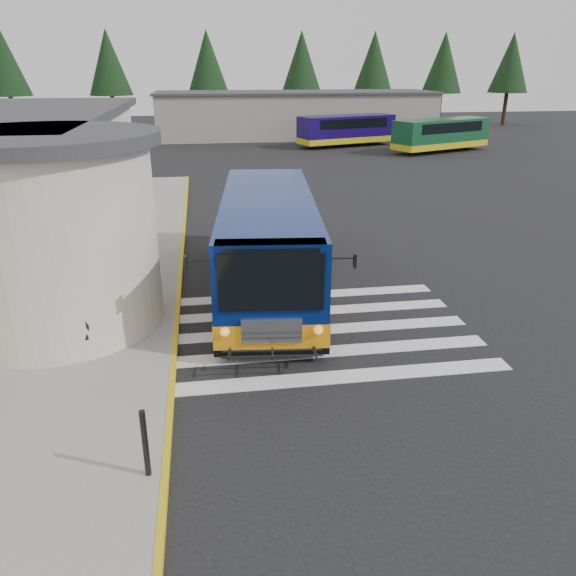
{
  "coord_description": "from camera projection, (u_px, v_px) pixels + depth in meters",
  "views": [
    {
      "loc": [
        -3.17,
        -13.64,
        6.35
      ],
      "look_at": [
        -1.17,
        -0.5,
        1.1
      ],
      "focal_mm": 35.0,
      "sensor_mm": 36.0,
      "label": 1
    }
  ],
  "objects": [
    {
      "name": "sidewalk",
      "position": [
        22.0,
        280.0,
        17.71
      ],
      "size": [
        10.0,
        34.0,
        0.15
      ],
      "primitive_type": "cube",
      "color": "gray",
      "rests_on": "ground"
    },
    {
      "name": "pedestrian_a",
      "position": [
        82.0,
        323.0,
        12.61
      ],
      "size": [
        0.61,
        0.72,
        1.66
      ],
      "primitive_type": "imported",
      "rotation": [
        0.0,
        0.0,
        2.0
      ],
      "color": "black",
      "rests_on": "sidewalk"
    },
    {
      "name": "bollard",
      "position": [
        145.0,
        443.0,
        8.94
      ],
      "size": [
        0.1,
        0.1,
        1.21
      ],
      "primitive_type": "cylinder",
      "color": "black",
      "rests_on": "sidewalk"
    },
    {
      "name": "transit_bus",
      "position": [
        268.0,
        247.0,
        16.62
      ],
      "size": [
        4.11,
        10.37,
        2.86
      ],
      "rotation": [
        0.0,
        0.0,
        -0.1
      ],
      "color": "navy",
      "rests_on": "ground"
    },
    {
      "name": "depot_building",
      "position": [
        295.0,
        114.0,
        54.0
      ],
      "size": [
        26.4,
        8.4,
        4.2
      ],
      "color": "gray",
      "rests_on": "ground"
    },
    {
      "name": "far_bus_a",
      "position": [
        347.0,
        129.0,
        47.76
      ],
      "size": [
        8.79,
        4.93,
        2.19
      ],
      "rotation": [
        0.0,
        0.0,
        1.89
      ],
      "color": "#15064D",
      "rests_on": "ground"
    },
    {
      "name": "crosswalk",
      "position": [
        315.0,
        330.0,
        14.51
      ],
      "size": [
        8.0,
        5.35,
        0.01
      ],
      "color": "silver",
      "rests_on": "ground"
    },
    {
      "name": "far_bus_b",
      "position": [
        441.0,
        133.0,
        44.58
      ],
      "size": [
        8.7,
        5.5,
        2.18
      ],
      "rotation": [
        0.0,
        0.0,
        1.97
      ],
      "color": "#124426",
      "rests_on": "ground"
    },
    {
      "name": "pedestrian_b",
      "position": [
        111.0,
        292.0,
        14.02
      ],
      "size": [
        1.03,
        1.13,
        1.89
      ],
      "primitive_type": "imported",
      "rotation": [
        0.0,
        0.0,
        -1.14
      ],
      "color": "black",
      "rests_on": "sidewalk"
    },
    {
      "name": "tree_line",
      "position": [
        286.0,
        63.0,
        59.69
      ],
      "size": [
        58.4,
        4.4,
        10.0
      ],
      "color": "black",
      "rests_on": "ground"
    },
    {
      "name": "ground",
      "position": [
        327.0,
        316.0,
        15.32
      ],
      "size": [
        140.0,
        140.0,
        0.0
      ],
      "primitive_type": "plane",
      "color": "black",
      "rests_on": "ground"
    },
    {
      "name": "curb_strip",
      "position": [
        181.0,
        272.0,
        18.4
      ],
      "size": [
        0.12,
        34.0,
        0.16
      ],
      "primitive_type": "cube",
      "color": "gold",
      "rests_on": "ground"
    }
  ]
}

